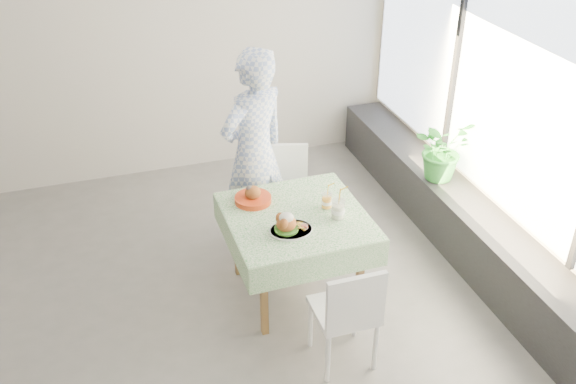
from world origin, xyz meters
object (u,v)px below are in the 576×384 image
object	(u,v)px
diner	(254,154)
potted_plant	(442,149)
chair_far	(283,218)
cafe_table	(296,245)
main_dish	(289,226)
chair_near	(343,330)
juice_cup_orange	(327,201)

from	to	relation	value
diner	potted_plant	xyz separation A→B (m)	(1.68, -0.19, -0.13)
chair_far	diner	distance (m)	0.68
cafe_table	potted_plant	bearing A→B (deg)	19.57
chair_far	main_dish	world-z (taller)	chair_far
diner	potted_plant	world-z (taller)	diner
chair_near	juice_cup_orange	bearing A→B (deg)	77.92
chair_far	juice_cup_orange	size ratio (longest dim) A/B	3.80
cafe_table	main_dish	world-z (taller)	main_dish
chair_far	main_dish	xyz separation A→B (m)	(-0.23, -0.84, 0.51)
diner	juice_cup_orange	xyz separation A→B (m)	(0.38, -0.72, -0.12)
cafe_table	diner	world-z (taller)	diner
cafe_table	main_dish	bearing A→B (deg)	-122.73
chair_far	potted_plant	world-z (taller)	potted_plant
cafe_table	juice_cup_orange	bearing A→B (deg)	6.60
chair_near	main_dish	bearing A→B (deg)	108.23
chair_far	chair_near	distance (m)	1.46
cafe_table	potted_plant	world-z (taller)	potted_plant
chair_far	diner	xyz separation A→B (m)	(-0.22, 0.10, 0.63)
potted_plant	chair_near	bearing A→B (deg)	-137.43
juice_cup_orange	potted_plant	distance (m)	1.41
chair_near	diner	xyz separation A→B (m)	(-0.20, 1.55, 0.65)
main_dish	potted_plant	size ratio (longest dim) A/B	0.56
main_dish	cafe_table	bearing A→B (deg)	57.27
chair_near	main_dish	world-z (taller)	main_dish
chair_near	potted_plant	bearing A→B (deg)	42.57
chair_near	potted_plant	world-z (taller)	potted_plant
main_dish	potted_plant	distance (m)	1.84
chair_near	main_dish	xyz separation A→B (m)	(-0.20, 0.61, 0.53)
cafe_table	chair_near	xyz separation A→B (m)	(0.08, -0.81, -0.19)
chair_far	juice_cup_orange	xyz separation A→B (m)	(0.16, -0.62, 0.51)
potted_plant	main_dish	bearing A→B (deg)	-156.05
main_dish	juice_cup_orange	distance (m)	0.44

